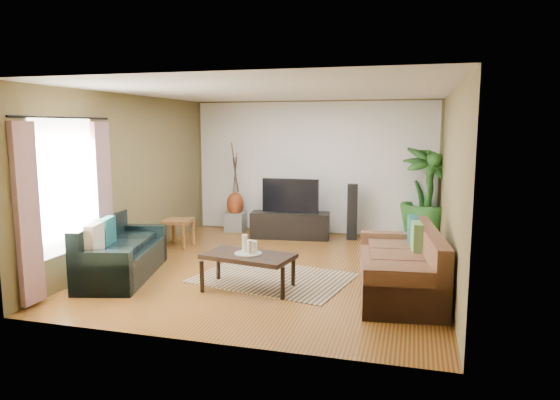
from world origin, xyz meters
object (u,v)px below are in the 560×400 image
(television, at_px, (290,196))
(vase, at_px, (235,204))
(sofa_right, at_px, (399,261))
(sofa_left, at_px, (123,248))
(tv_stand, at_px, (290,225))
(coffee_table, at_px, (248,271))
(potted_plant, at_px, (427,195))
(speaker_right, at_px, (352,212))
(speaker_left, at_px, (268,211))
(pedestal, at_px, (236,222))
(side_table, at_px, (178,233))

(television, height_order, vase, television)
(sofa_right, bearing_deg, sofa_left, -91.96)
(tv_stand, bearing_deg, coffee_table, -93.19)
(sofa_left, distance_m, potted_plant, 5.56)
(tv_stand, distance_m, speaker_right, 1.24)
(sofa_right, distance_m, television, 3.57)
(speaker_left, xyz_separation_m, pedestal, (-0.72, 0.00, -0.27))
(speaker_left, height_order, side_table, speaker_left)
(television, height_order, pedestal, television)
(sofa_right, height_order, vase, sofa_right)
(vase, bearing_deg, sofa_right, -42.28)
(coffee_table, relative_size, speaker_right, 1.10)
(coffee_table, bearing_deg, sofa_right, 22.09)
(coffee_table, distance_m, speaker_right, 3.55)
(potted_plant, height_order, pedestal, potted_plant)
(speaker_right, bearing_deg, potted_plant, -3.13)
(sofa_left, xyz_separation_m, vase, (0.47, 3.46, 0.14))
(sofa_right, xyz_separation_m, speaker_left, (-2.73, 3.14, 0.04))
(tv_stand, xyz_separation_m, side_table, (-1.80, -1.23, 0.00))
(coffee_table, xyz_separation_m, speaker_right, (0.97, 3.40, 0.30))
(potted_plant, distance_m, side_table, 4.70)
(tv_stand, height_order, television, television)
(tv_stand, distance_m, pedestal, 1.32)
(sofa_left, bearing_deg, vase, -21.37)
(sofa_left, bearing_deg, coffee_table, -105.43)
(coffee_table, height_order, television, television)
(sofa_left, distance_m, pedestal, 3.50)
(sofa_right, bearing_deg, potted_plant, 166.11)
(tv_stand, xyz_separation_m, speaker_right, (1.18, 0.24, 0.28))
(coffee_table, bearing_deg, television, 104.76)
(television, bearing_deg, sofa_left, -119.16)
(coffee_table, xyz_separation_m, potted_plant, (2.36, 3.53, 0.67))
(coffee_table, distance_m, side_table, 2.79)
(speaker_right, relative_size, potted_plant, 0.59)
(pedestal, height_order, vase, vase)
(pedestal, bearing_deg, television, -14.92)
(speaker_right, bearing_deg, vase, 168.91)
(television, distance_m, vase, 1.35)
(sofa_right, relative_size, pedestal, 5.53)
(television, relative_size, speaker_right, 1.04)
(potted_plant, bearing_deg, pedestal, 180.00)
(speaker_left, xyz_separation_m, vase, (-0.72, 0.00, 0.10))
(coffee_table, xyz_separation_m, side_table, (-2.01, 1.94, 0.01))
(speaker_left, bearing_deg, speaker_right, 10.83)
(speaker_left, bearing_deg, sofa_right, -34.10)
(side_table, bearing_deg, speaker_left, 51.83)
(coffee_table, distance_m, potted_plant, 4.29)
(sofa_left, distance_m, side_table, 1.88)
(coffee_table, xyz_separation_m, television, (-0.21, 3.19, 0.60))
(speaker_right, bearing_deg, side_table, -162.06)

